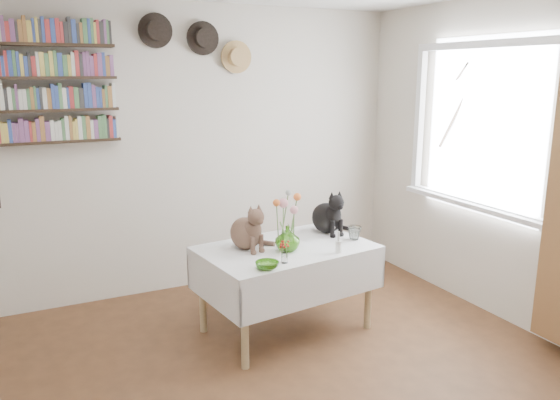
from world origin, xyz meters
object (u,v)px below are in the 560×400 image
dining_table (286,268)px  flower_vase (288,238)px  bookshelf_unit (47,83)px  black_cat (327,210)px  tabby_cat (245,225)px

dining_table → flower_vase: (-0.03, -0.09, 0.26)m
dining_table → bookshelf_unit: bookshelf_unit is taller
flower_vase → dining_table: bearing=68.8°
dining_table → black_cat: 0.61m
dining_table → bookshelf_unit: size_ratio=1.33×
dining_table → tabby_cat: bearing=160.2°
bookshelf_unit → flower_vase: bearing=-40.1°
tabby_cat → bookshelf_unit: bearing=125.9°
dining_table → bookshelf_unit: 2.27m
dining_table → tabby_cat: size_ratio=3.76×
dining_table → bookshelf_unit: (-1.46, 1.11, 1.34)m
bookshelf_unit → tabby_cat: bearing=-40.6°
flower_vase → black_cat: bearing=30.3°
flower_vase → bookshelf_unit: (-1.42, 1.20, 1.09)m
dining_table → bookshelf_unit: bearing=142.7°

